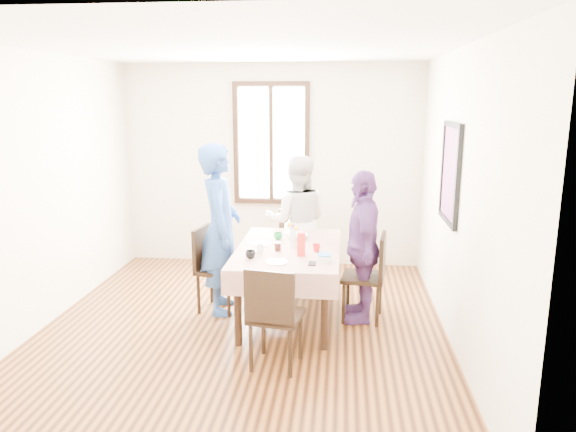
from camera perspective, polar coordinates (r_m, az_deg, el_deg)
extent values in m
plane|color=black|center=(5.47, -4.84, -11.89)|extent=(4.50, 4.50, 0.00)
plane|color=beige|center=(7.26, -1.75, 5.36)|extent=(4.00, 0.00, 4.00)
plane|color=beige|center=(5.08, 17.65, 1.67)|extent=(0.00, 4.50, 4.50)
cube|color=black|center=(7.20, -1.79, 7.71)|extent=(1.02, 0.06, 1.62)
cube|color=white|center=(7.21, -1.78, 7.72)|extent=(0.90, 0.02, 1.50)
cube|color=red|center=(5.33, 16.94, 4.39)|extent=(0.04, 0.76, 0.96)
cube|color=black|center=(5.57, 0.05, -7.18)|extent=(0.92, 1.50, 0.75)
cube|color=#611408|center=(5.46, 0.05, -3.41)|extent=(1.04, 1.62, 0.01)
cube|color=black|center=(5.80, -7.36, -5.65)|extent=(0.48, 0.48, 0.91)
cube|color=black|center=(5.57, 7.99, -6.45)|extent=(0.47, 0.47, 0.91)
cube|color=black|center=(6.52, 0.97, -3.48)|extent=(0.48, 0.48, 0.91)
cube|color=black|center=(4.59, -1.27, -10.55)|extent=(0.48, 0.48, 0.91)
imported|color=#274C94|center=(5.67, -7.29, -1.39)|extent=(0.54, 0.72, 1.80)
imported|color=beige|center=(6.42, 0.97, -0.59)|extent=(0.80, 0.63, 1.59)
imported|color=#56306C|center=(5.47, 7.88, -3.24)|extent=(0.45, 0.94, 1.56)
imported|color=black|center=(5.09, -4.03, -4.12)|extent=(0.12, 0.12, 0.08)
imported|color=red|center=(5.30, 3.05, -3.41)|extent=(0.12, 0.12, 0.08)
imported|color=#0C7226|center=(5.75, -1.07, -2.14)|extent=(0.11, 0.11, 0.07)
imported|color=white|center=(5.78, 1.03, -2.15)|extent=(0.27, 0.27, 0.05)
cube|color=red|center=(5.15, 1.42, -3.01)|extent=(0.07, 0.07, 0.23)
cylinder|color=white|center=(4.98, 3.90, -4.56)|extent=(0.12, 0.12, 0.06)
cylinder|color=black|center=(5.32, -1.10, -3.28)|extent=(0.06, 0.06, 0.09)
cylinder|color=silver|center=(5.28, -3.00, -3.36)|extent=(0.07, 0.07, 0.10)
cube|color=black|center=(4.93, 2.60, -5.08)|extent=(0.07, 0.13, 0.01)
cylinder|color=silver|center=(5.50, 0.54, -2.55)|extent=(0.06, 0.06, 0.13)
cylinder|color=white|center=(5.57, -2.87, -2.95)|extent=(0.20, 0.20, 0.01)
cylinder|color=white|center=(6.00, 0.40, -1.82)|extent=(0.20, 0.20, 0.01)
cylinder|color=white|center=(4.96, -1.17, -4.92)|extent=(0.20, 0.20, 0.01)
cylinder|color=blue|center=(4.97, 3.90, -4.15)|extent=(0.12, 0.12, 0.01)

